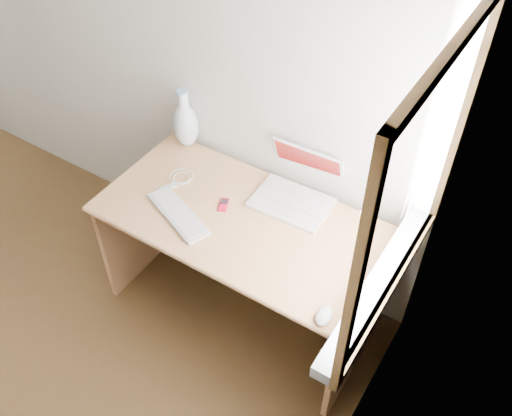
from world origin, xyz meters
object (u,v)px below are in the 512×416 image
Objects in this scene: external_keyboard at (178,214)px; desk at (251,237)px; laptop at (297,190)px; vase at (186,124)px.

desk is at bearing 61.90° from external_keyboard.
laptop is 0.92× the size of external_keyboard.
desk is 3.63× the size of laptop.
desk is at bearing -22.49° from vase.
desk is 4.04× the size of vase.
desk is 0.34m from laptop.
external_keyboard is 0.54m from vase.
laptop is 0.57m from external_keyboard.
vase reaches higher than laptop.
vase is at bearing 157.51° from desk.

